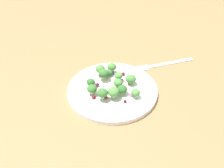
# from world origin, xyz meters

# --- Properties ---
(ground_plane) EXTENTS (1.80, 1.80, 0.02)m
(ground_plane) POSITION_xyz_m (0.00, 0.00, -0.01)
(ground_plane) COLOR olive
(plate) EXTENTS (0.24, 0.24, 0.02)m
(plate) POSITION_xyz_m (-0.02, 0.00, 0.01)
(plate) COLOR white
(plate) RESTS_ON ground_plane
(dressing_pool) EXTENTS (0.14, 0.14, 0.00)m
(dressing_pool) POSITION_xyz_m (-0.02, 0.00, 0.01)
(dressing_pool) COLOR white
(dressing_pool) RESTS_ON plate
(broccoli_floret_0) EXTENTS (0.03, 0.03, 0.03)m
(broccoli_floret_0) POSITION_xyz_m (-0.05, -0.02, 0.03)
(broccoli_floret_0) COLOR #9EC684
(broccoli_floret_0) RESTS_ON plate
(broccoli_floret_1) EXTENTS (0.02, 0.02, 0.02)m
(broccoli_floret_1) POSITION_xyz_m (-0.02, -0.07, 0.03)
(broccoli_floret_1) COLOR #ADD18E
(broccoli_floret_1) RESTS_ON plate
(broccoli_floret_2) EXTENTS (0.02, 0.02, 0.03)m
(broccoli_floret_2) POSITION_xyz_m (-0.01, -0.01, 0.03)
(broccoli_floret_2) COLOR #9EC684
(broccoli_floret_2) RESTS_ON plate
(broccoli_floret_3) EXTENTS (0.02, 0.02, 0.02)m
(broccoli_floret_3) POSITION_xyz_m (0.02, 0.00, 0.03)
(broccoli_floret_3) COLOR #8EB77A
(broccoli_floret_3) RESTS_ON plate
(broccoli_floret_4) EXTENTS (0.03, 0.03, 0.03)m
(broccoli_floret_4) POSITION_xyz_m (0.04, 0.03, 0.03)
(broccoli_floret_4) COLOR #ADD18E
(broccoli_floret_4) RESTS_ON plate
(broccoli_floret_5) EXTENTS (0.03, 0.03, 0.03)m
(broccoli_floret_5) POSITION_xyz_m (0.02, -0.03, 0.03)
(broccoli_floret_5) COLOR #8EB77A
(broccoli_floret_5) RESTS_ON plate
(broccoli_floret_6) EXTENTS (0.03, 0.03, 0.03)m
(broccoli_floret_6) POSITION_xyz_m (-0.07, -0.00, 0.04)
(broccoli_floret_6) COLOR #9EC684
(broccoli_floret_6) RESTS_ON plate
(broccoli_floret_7) EXTENTS (0.03, 0.03, 0.03)m
(broccoli_floret_7) POSITION_xyz_m (-0.03, -0.03, 0.03)
(broccoli_floret_7) COLOR #9EC684
(broccoli_floret_7) RESTS_ON plate
(broccoli_floret_8) EXTENTS (0.03, 0.03, 0.03)m
(broccoli_floret_8) POSITION_xyz_m (-0.00, 0.04, 0.04)
(broccoli_floret_8) COLOR #9EC684
(broccoli_floret_8) RESTS_ON plate
(broccoli_floret_9) EXTENTS (0.02, 0.02, 0.02)m
(broccoli_floret_9) POSITION_xyz_m (0.02, 0.03, 0.03)
(broccoli_floret_9) COLOR #8EB77A
(broccoli_floret_9) RESTS_ON plate
(broccoli_floret_10) EXTENTS (0.02, 0.02, 0.02)m
(broccoli_floret_10) POSITION_xyz_m (-0.05, 0.05, 0.03)
(broccoli_floret_10) COLOR #9EC684
(broccoli_floret_10) RESTS_ON plate
(broccoli_floret_11) EXTENTS (0.03, 0.03, 0.03)m
(broccoli_floret_11) POSITION_xyz_m (-0.07, 0.03, 0.03)
(broccoli_floret_11) COLOR #ADD18E
(broccoli_floret_11) RESTS_ON plate
(broccoli_floret_12) EXTENTS (0.03, 0.03, 0.03)m
(broccoli_floret_12) POSITION_xyz_m (0.01, 0.06, 0.04)
(broccoli_floret_12) COLOR #ADD18E
(broccoli_floret_12) RESTS_ON plate
(cranberry_0) EXTENTS (0.01, 0.01, 0.01)m
(cranberry_0) POSITION_xyz_m (-0.06, -0.01, 0.02)
(cranberry_0) COLOR maroon
(cranberry_0) RESTS_ON plate
(cranberry_1) EXTENTS (0.01, 0.01, 0.01)m
(cranberry_1) POSITION_xyz_m (0.04, -0.00, 0.02)
(cranberry_1) COLOR maroon
(cranberry_1) RESTS_ON plate
(cranberry_2) EXTENTS (0.01, 0.01, 0.01)m
(cranberry_2) POSITION_xyz_m (-0.03, 0.04, 0.02)
(cranberry_2) COLOR maroon
(cranberry_2) RESTS_ON plate
(cranberry_3) EXTENTS (0.01, 0.01, 0.01)m
(cranberry_3) POSITION_xyz_m (-0.08, 0.02, 0.02)
(cranberry_3) COLOR maroon
(cranberry_3) RESTS_ON plate
(cranberry_4) EXTENTS (0.01, 0.01, 0.01)m
(cranberry_4) POSITION_xyz_m (-0.05, -0.05, 0.02)
(cranberry_4) COLOR maroon
(cranberry_4) RESTS_ON plate
(cranberry_5) EXTENTS (0.01, 0.01, 0.01)m
(cranberry_5) POSITION_xyz_m (-0.02, -0.02, 0.02)
(cranberry_5) COLOR maroon
(cranberry_5) RESTS_ON plate
(onion_bit_0) EXTENTS (0.01, 0.01, 0.01)m
(onion_bit_0) POSITION_xyz_m (-0.03, 0.04, 0.02)
(onion_bit_0) COLOR #934C84
(onion_bit_0) RESTS_ON plate
(onion_bit_1) EXTENTS (0.02, 0.02, 0.00)m
(onion_bit_1) POSITION_xyz_m (0.04, 0.03, 0.02)
(onion_bit_1) COLOR #934C84
(onion_bit_1) RESTS_ON plate
(onion_bit_2) EXTENTS (0.01, 0.01, 0.00)m
(onion_bit_2) POSITION_xyz_m (0.00, -0.00, 0.02)
(onion_bit_2) COLOR #A35B93
(onion_bit_2) RESTS_ON plate
(onion_bit_3) EXTENTS (0.01, 0.01, 0.00)m
(onion_bit_3) POSITION_xyz_m (-0.02, -0.06, 0.02)
(onion_bit_3) COLOR #A35B93
(onion_bit_3) RESTS_ON plate
(onion_bit_4) EXTENTS (0.01, 0.01, 0.01)m
(onion_bit_4) POSITION_xyz_m (0.01, -0.01, 0.02)
(onion_bit_4) COLOR #843D75
(onion_bit_4) RESTS_ON plate
(fork) EXTENTS (0.15, 0.14, 0.01)m
(fork) POSITION_xyz_m (0.16, -0.07, 0.00)
(fork) COLOR silver
(fork) RESTS_ON ground_plane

